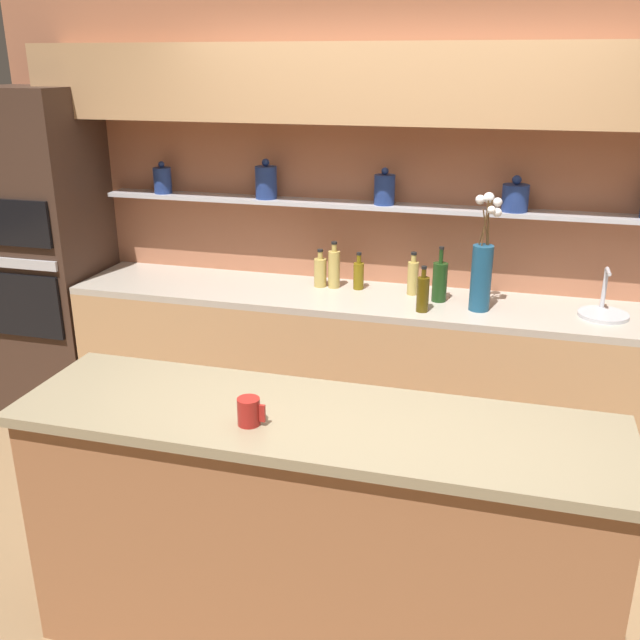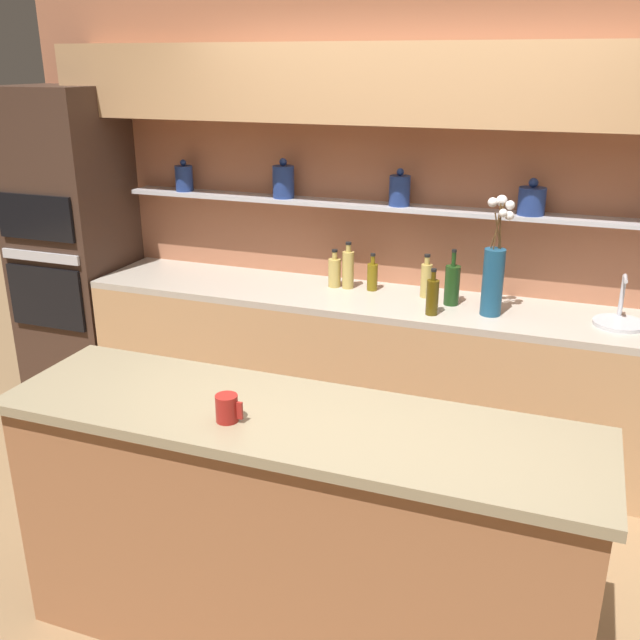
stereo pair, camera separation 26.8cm
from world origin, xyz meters
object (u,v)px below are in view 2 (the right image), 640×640
flower_vase (494,273)px  coffee_mug (227,408)px  bottle_oil_0 (372,276)px  oven_tower (74,248)px  sink_fixture (620,320)px  bottle_spirit_3 (426,279)px  bottle_spirit_1 (348,269)px  bottle_oil_4 (432,296)px  bottle_spirit_2 (335,272)px  bottle_wine_5 (452,284)px

flower_vase → coffee_mug: bearing=-111.4°
flower_vase → bottle_oil_0: 0.76m
oven_tower → sink_fixture: oven_tower is taller
coffee_mug → oven_tower: bearing=139.1°
sink_fixture → bottle_spirit_3: bottle_spirit_3 is taller
sink_fixture → bottle_spirit_1: bottle_spirit_1 is taller
bottle_spirit_3 → sink_fixture: bearing=-5.8°
flower_vase → sink_fixture: 0.68m
bottle_oil_4 → oven_tower: bearing=176.1°
bottle_spirit_2 → bottle_oil_0: bearing=2.7°
oven_tower → coffee_mug: bearing=-40.9°
bottle_spirit_2 → flower_vase: bearing=-10.9°
flower_vase → bottle_spirit_1: size_ratio=2.27×
bottle_spirit_3 → bottle_oil_4: 0.30m
bottle_spirit_1 → bottle_spirit_2: (-0.08, -0.00, -0.03)m
bottle_spirit_1 → bottle_spirit_2: bearing=-178.5°
coffee_mug → bottle_oil_4: bearing=76.8°
bottle_spirit_1 → bottle_oil_4: 0.64m
flower_vase → bottle_spirit_2: flower_vase is taller
bottle_spirit_1 → bottle_oil_4: (0.57, -0.30, -0.02)m
sink_fixture → bottle_spirit_3: size_ratio=1.04×
bottle_oil_0 → bottle_spirit_2: 0.23m
bottle_oil_0 → coffee_mug: bearing=-88.8°
bottle_oil_4 → bottle_wine_5: bottle_wine_5 is taller
oven_tower → coffee_mug: 2.74m
bottle_oil_0 → bottle_wine_5: size_ratio=0.71×
oven_tower → bottle_spirit_3: size_ratio=8.16×
oven_tower → bottle_oil_4: size_ratio=8.09×
bottle_spirit_2 → bottle_wine_5: bearing=-7.0°
oven_tower → bottle_spirit_3: 2.36m
oven_tower → bottle_oil_0: oven_tower is taller
bottle_spirit_2 → bottle_oil_4: size_ratio=0.90×
flower_vase → bottle_wine_5: bearing=157.6°
bottle_wine_5 → bottle_spirit_3: bearing=153.4°
bottle_spirit_2 → bottle_spirit_3: size_ratio=0.91×
sink_fixture → bottle_wine_5: bottle_wine_5 is taller
sink_fixture → oven_tower: bearing=-179.8°
bottle_oil_0 → bottle_spirit_1: bearing=-176.6°
flower_vase → bottle_spirit_1: 0.90m
bottle_oil_4 → coffee_mug: (-0.38, -1.63, 0.05)m
sink_fixture → bottle_oil_0: bearing=174.9°
bottle_spirit_2 → oven_tower: bearing=-176.0°
bottle_spirit_1 → flower_vase: bearing=-12.1°
flower_vase → sink_fixture: bearing=6.3°
bottle_oil_0 → bottle_spirit_1: (-0.15, -0.01, 0.03)m
bottle_spirit_3 → bottle_wine_5: bottle_wine_5 is taller
bottle_spirit_1 → sink_fixture: bearing=-4.3°
bottle_wine_5 → flower_vase: bearing=-22.4°
bottle_spirit_2 → coffee_mug: bottle_spirit_2 is taller
bottle_oil_4 → coffee_mug: bearing=-103.2°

